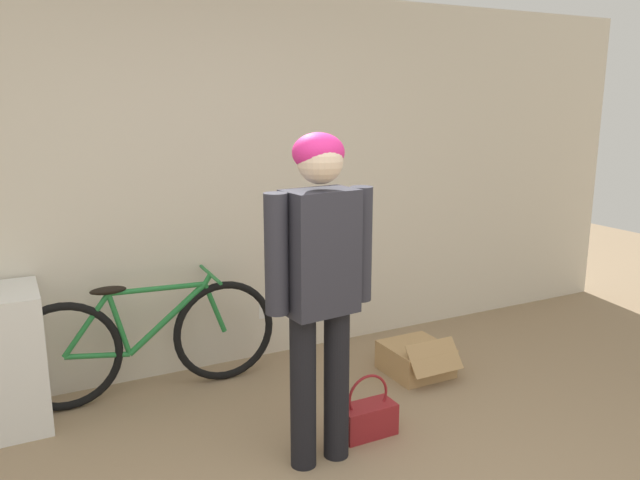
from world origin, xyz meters
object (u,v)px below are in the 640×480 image
Objects in this scene: person at (320,270)px; handbag at (368,417)px; bicycle at (148,340)px; cardboard_box at (416,359)px.

person is 4.67× the size of handbag.
bicycle is 4.62× the size of handbag.
handbag is at bearing -46.27° from bicycle.
cardboard_box is (1.73, -0.53, -0.27)m from bicycle.
person is 1.02m from handbag.
handbag is at bearing 9.84° from person.
cardboard_box is at bearing 25.14° from person.
cardboard_box is at bearing 37.09° from handbag.
bicycle is at bearing 132.23° from handbag.
bicycle reaches higher than handbag.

